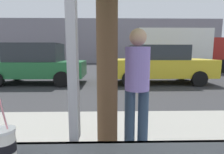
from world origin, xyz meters
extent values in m
plane|color=#2D2D30|center=(0.00, 8.00, 0.00)|extent=(60.00, 60.00, 0.00)
cube|color=gray|center=(0.00, 1.60, 0.05)|extent=(16.00, 2.80, 0.10)
cube|color=#35373A|center=(0.00, 0.03, 0.95)|extent=(2.35, 0.02, 0.02)
cube|color=#9E9EA3|center=(0.00, 0.08, 1.60)|extent=(0.05, 0.08, 1.29)
cube|color=gray|center=(0.00, 21.61, 2.65)|extent=(28.00, 1.20, 5.30)
cylinder|color=white|center=(-0.26, -0.15, 1.03)|extent=(0.09, 0.09, 0.15)
cylinder|color=black|center=(-0.26, -0.15, 1.04)|extent=(0.09, 0.09, 0.04)
cylinder|color=black|center=(-0.26, -0.15, 1.11)|extent=(0.08, 0.08, 0.01)
cylinder|color=white|center=(-0.26, -0.15, 1.12)|extent=(0.09, 0.09, 0.01)
cylinder|color=pink|center=(-0.25, -0.16, 1.18)|extent=(0.02, 0.04, 0.20)
cube|color=#236B38|center=(-3.01, 7.21, 0.66)|extent=(4.27, 1.75, 0.68)
cube|color=#282D33|center=(-3.03, 7.21, 1.40)|extent=(2.22, 1.54, 0.79)
cylinder|color=black|center=(-1.69, 8.08, 0.32)|extent=(0.64, 0.18, 0.64)
cylinder|color=black|center=(-1.69, 6.33, 0.32)|extent=(0.64, 0.18, 0.64)
cylinder|color=black|center=(-4.34, 8.08, 0.32)|extent=(0.64, 0.18, 0.64)
cube|color=gold|center=(2.51, 7.21, 0.70)|extent=(4.63, 1.83, 0.76)
cube|color=#282D33|center=(2.41, 7.21, 1.40)|extent=(2.41, 1.61, 0.63)
cylinder|color=black|center=(3.94, 8.12, 0.32)|extent=(0.64, 0.18, 0.64)
cylinder|color=black|center=(3.94, 6.29, 0.32)|extent=(0.64, 0.18, 0.64)
cylinder|color=black|center=(1.07, 8.12, 0.32)|extent=(0.64, 0.18, 0.64)
cylinder|color=black|center=(1.07, 6.29, 0.32)|extent=(0.64, 0.18, 0.64)
cube|color=silver|center=(4.69, 12.03, 1.70)|extent=(4.93, 2.20, 2.50)
cube|color=maroon|center=(7.96, 12.03, 1.40)|extent=(1.90, 2.10, 1.90)
cylinder|color=black|center=(7.96, 13.08, 0.45)|extent=(0.90, 0.24, 0.90)
cylinder|color=black|center=(7.96, 10.98, 0.45)|extent=(0.90, 0.24, 0.90)
cylinder|color=black|center=(3.81, 13.13, 0.45)|extent=(0.90, 0.24, 0.90)
cylinder|color=black|center=(3.81, 10.93, 0.45)|extent=(0.90, 0.24, 0.90)
cylinder|color=#2F4360|center=(0.48, 1.41, 0.52)|extent=(0.14, 0.14, 0.84)
cylinder|color=#2F4360|center=(0.66, 1.41, 0.52)|extent=(0.14, 0.14, 0.84)
cylinder|color=#8A73C8|center=(0.57, 1.41, 1.22)|extent=(0.32, 0.32, 0.56)
sphere|color=tan|center=(0.57, 1.41, 1.62)|extent=(0.22, 0.22, 0.22)
cylinder|color=brown|center=(0.18, 1.30, 1.22)|extent=(0.26, 0.26, 2.23)
camera|label=1|loc=(0.19, -0.88, 1.45)|focal=28.75mm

